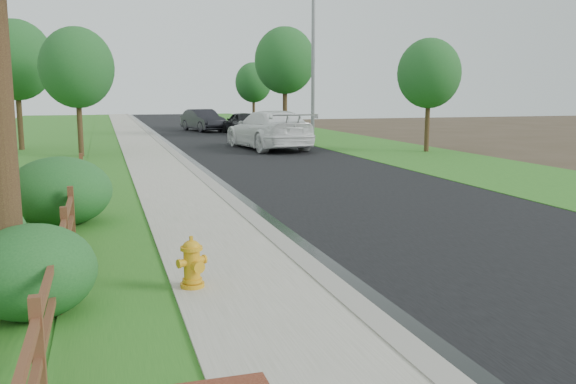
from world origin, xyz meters
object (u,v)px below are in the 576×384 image
object	(u,v)px
white_suv	(269,130)
ranch_fence	(69,221)
streetlight	(310,44)
fire_hydrant	(192,264)
dark_car_mid	(242,123)

from	to	relation	value
white_suv	ranch_fence	bearing A→B (deg)	57.76
streetlight	white_suv	bearing A→B (deg)	-148.97
fire_hydrant	streetlight	xyz separation A→B (m)	(10.21, 24.28, 5.25)
white_suv	dark_car_mid	bearing A→B (deg)	-102.86
ranch_fence	fire_hydrant	distance (m)	3.65
white_suv	streetlight	distance (m)	5.78
fire_hydrant	streetlight	distance (m)	26.85
fire_hydrant	streetlight	world-z (taller)	streetlight
white_suv	streetlight	bearing A→B (deg)	-155.88
white_suv	dark_car_mid	distance (m)	12.22
white_suv	streetlight	world-z (taller)	streetlight
white_suv	streetlight	xyz separation A→B (m)	(2.92, 1.76, 4.67)
ranch_fence	fire_hydrant	xyz separation A→B (m)	(1.90, -3.11, -0.15)
ranch_fence	white_suv	size ratio (longest dim) A/B	2.40
ranch_fence	white_suv	world-z (taller)	white_suv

